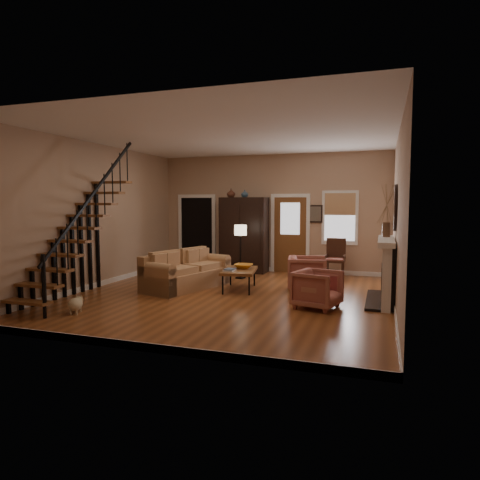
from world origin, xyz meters
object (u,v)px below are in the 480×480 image
(sofa, at_px, (187,271))
(floor_lamp, at_px, (241,252))
(side_chair, at_px, (335,258))
(armchair_right, at_px, (307,273))
(coffee_table, at_px, (239,280))
(armchair_left, at_px, (318,289))
(armoire, at_px, (244,235))

(sofa, xyz_separation_m, floor_lamp, (0.75, 1.60, 0.29))
(sofa, xyz_separation_m, side_chair, (3.06, 2.45, 0.11))
(armchair_right, height_order, side_chair, side_chair)
(coffee_table, height_order, armchair_left, armchair_left)
(coffee_table, bearing_deg, sofa, -170.64)
(armchair_left, xyz_separation_m, floor_lamp, (-2.34, 2.52, 0.34))
(armoire, bearing_deg, sofa, -100.78)
(coffee_table, bearing_deg, floor_lamp, 107.40)
(sofa, bearing_deg, side_chair, 54.95)
(armchair_right, relative_size, side_chair, 0.82)
(armchair_right, bearing_deg, sofa, 93.54)
(sofa, relative_size, armchair_left, 2.76)
(armoire, bearing_deg, floor_lamp, -76.83)
(sofa, distance_m, floor_lamp, 1.79)
(armchair_right, bearing_deg, floor_lamp, 52.97)
(armchair_left, xyz_separation_m, armchair_right, (-0.46, 1.56, 0.03))
(armoire, distance_m, armchair_right, 3.01)
(floor_lamp, distance_m, side_chair, 2.46)
(coffee_table, relative_size, floor_lamp, 0.88)
(armoire, relative_size, floor_lamp, 1.52)
(armoire, xyz_separation_m, coffee_table, (0.69, -2.46, -0.82))
(armchair_left, xyz_separation_m, side_chair, (-0.04, 3.38, 0.16))
(coffee_table, relative_size, side_chair, 1.19)
(armoire, height_order, sofa, armoire)
(sofa, relative_size, floor_lamp, 1.55)
(sofa, bearing_deg, coffee_table, 25.53)
(armoire, xyz_separation_m, side_chair, (2.55, -0.20, -0.54))
(coffee_table, xyz_separation_m, armchair_right, (1.45, 0.44, 0.15))
(armchair_left, bearing_deg, armoire, 50.61)
(armoire, height_order, coffee_table, armoire)
(floor_lamp, bearing_deg, armchair_left, -47.14)
(sofa, height_order, coffee_table, sofa)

